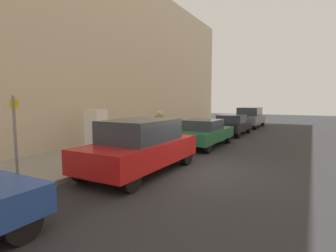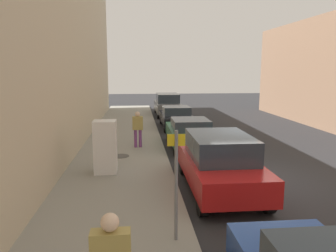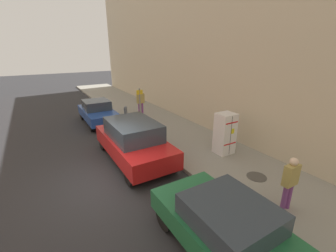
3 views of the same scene
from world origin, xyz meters
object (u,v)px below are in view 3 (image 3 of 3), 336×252
Objects in this scene: parked_hatchback_blue at (98,112)px; pedestrian_walking_far at (290,180)px; discarded_refrigerator at (225,133)px; pedestrian_standing_near at (141,101)px; parked_sedan_green at (234,234)px; parked_suv_red at (134,140)px; street_sign_post at (140,107)px; fire_hydrant at (126,112)px.

pedestrian_walking_far is at bearing 102.31° from parked_hatchback_blue.
pedestrian_standing_near is at bearing -84.16° from discarded_refrigerator.
parked_hatchback_blue is 0.87× the size of parked_sedan_green.
pedestrian_standing_near is 11.51m from parked_sedan_green.
parked_suv_red is (3.56, -1.67, -0.16)m from discarded_refrigerator.
pedestrian_walking_far is at bearing 114.64° from parked_suv_red.
parked_hatchback_blue is 0.85× the size of parked_suv_red.
pedestrian_standing_near is (0.74, -7.19, 0.12)m from discarded_refrigerator.
pedestrian_walking_far is 0.37× the size of parked_sedan_green.
parked_hatchback_blue is (3.56, -7.54, -0.33)m from discarded_refrigerator.
street_sign_post is 0.52× the size of parked_sedan_green.
pedestrian_walking_far reaches higher than fire_hydrant.
discarded_refrigerator is 0.78× the size of street_sign_post.
fire_hydrant is 0.18× the size of parked_suv_red.
pedestrian_walking_far is (-0.72, 10.81, 0.53)m from fire_hydrant.
discarded_refrigerator reaches higher than parked_sedan_green.
parked_sedan_green is at bearing 90.00° from parked_hatchback_blue.
street_sign_post reaches higher than fire_hydrant.
street_sign_post is 1.33× the size of pedestrian_standing_near.
pedestrian_walking_far is at bearing -66.89° from pedestrian_standing_near.
parked_sedan_green is (2.44, 0.31, -0.37)m from pedestrian_walking_far.
parked_hatchback_blue reaches higher than fire_hydrant.
street_sign_post is 2.71m from pedestrian_standing_near.
discarded_refrigerator reaches higher than parked_suv_red.
parked_suv_red is at bearing -22.59° from pedestrian_walking_far.
discarded_refrigerator is 0.41× the size of parked_sedan_green.
street_sign_post is at bearing 121.19° from parked_hatchback_blue.
street_sign_post reaches higher than parked_suv_red.
parked_suv_red is (-0.00, 5.87, 0.17)m from parked_hatchback_blue.
parked_hatchback_blue is at bearing -90.00° from parked_sedan_green.
street_sign_post is at bearing -101.06° from parked_sedan_green.
parked_suv_red reaches higher than parked_hatchback_blue.
parked_suv_red is at bearing -90.00° from parked_sedan_green.
street_sign_post is at bearing 89.52° from fire_hydrant.
parked_sedan_green is at bearing 81.21° from fire_hydrant.
pedestrian_standing_near is 2.88m from parked_hatchback_blue.
fire_hydrant is 5.76m from parked_suv_red.
street_sign_post is at bearing -68.53° from discarded_refrigerator.
discarded_refrigerator is 0.40× the size of parked_suv_red.
parked_suv_red is 1.02× the size of parked_sedan_green.
parked_suv_red is at bearing -25.13° from discarded_refrigerator.
parked_hatchback_blue reaches higher than parked_sedan_green.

